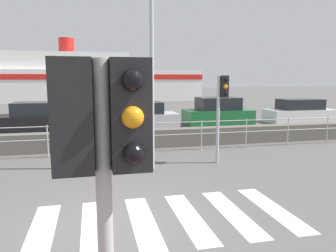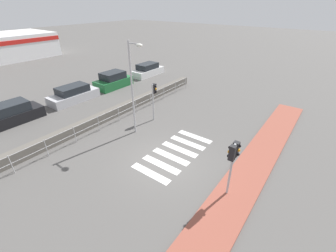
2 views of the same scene
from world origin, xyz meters
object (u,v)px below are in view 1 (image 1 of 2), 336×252
Objects in this scene: traffic_light_near at (103,155)px; parked_car_green at (218,113)px; traffic_light_far at (222,99)px; parked_car_silver at (138,117)px; parked_car_black at (39,119)px; streetlamp at (153,41)px; parked_car_white at (300,112)px; ferry_boat at (88,81)px.

parked_car_green is (7.01, 15.59, -1.54)m from traffic_light_near.
traffic_light_far reaches higher than parked_car_silver.
parked_car_green reaches higher than parked_car_black.
traffic_light_near is 15.90m from parked_car_black.
streetlamp reaches higher than traffic_light_near.
streetlamp reaches higher than parked_car_silver.
traffic_light_far reaches higher than parked_car_green.
traffic_light_near is at bearing -80.22° from parked_car_black.
streetlamp is 9.95m from parked_car_black.
traffic_light_far is 8.78m from parked_car_green.
parked_car_silver is at bearing 85.03° from streetlamp.
parked_car_white is (10.69, 8.41, -3.08)m from streetlamp.
ferry_boat is 5.78× the size of parked_car_silver.
parked_car_black is 0.97× the size of parked_car_white.
traffic_light_near is 0.65× the size of parked_car_silver.
parked_car_black is at bearing 180.00° from parked_car_silver.
parked_car_white is (5.34, 0.00, -0.07)m from parked_car_green.
parked_car_black is 5.08m from parked_car_silver.
parked_car_black is (-6.56, 8.09, -1.40)m from traffic_light_far.
parked_car_black is at bearing 117.33° from streetlamp.
traffic_light_far is at bearing -50.93° from parked_car_black.
ferry_boat reaches higher than traffic_light_far.
parked_car_white is (9.96, 0.00, 0.01)m from parked_car_silver.
parked_car_white is at bearing 43.67° from traffic_light_far.
streetlamp reaches higher than parked_car_green.
traffic_light_near is 0.69× the size of parked_car_black.
parked_car_silver is at bearing 0.00° from parked_car_black.
parked_car_black is at bearing 180.00° from parked_car_white.
parked_car_green is at bearing 180.00° from parked_car_white.
ferry_boat is at bearing 90.47° from traffic_light_near.
traffic_light_near is 7.51m from streetlamp.
ferry_boat is 26.89m from parked_car_white.
parked_car_green is 5.34m from parked_car_white.
parked_car_black is (-4.35, 8.41, -3.06)m from streetlamp.
streetlamp is 1.46× the size of parked_car_black.
traffic_light_far is 2.79m from streetlamp.
traffic_light_near reaches higher than parked_car_green.
parked_car_silver is at bearing 81.27° from traffic_light_near.
streetlamp reaches higher than traffic_light_far.
parked_car_silver is (5.08, 0.00, -0.04)m from parked_car_black.
parked_car_white reaches higher than parked_car_silver.
streetlamp reaches higher than parked_car_black.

